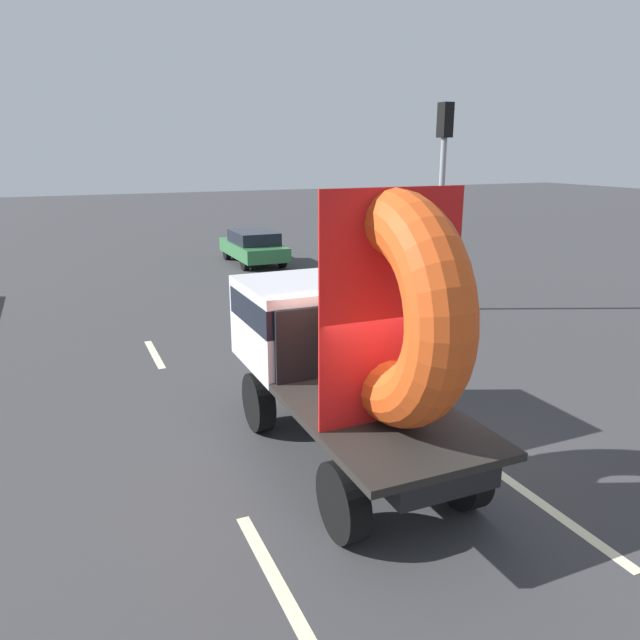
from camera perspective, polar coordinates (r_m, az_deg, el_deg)
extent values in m
plane|color=#38383A|center=(9.05, 5.97, -13.90)|extent=(120.00, 120.00, 0.00)
cylinder|color=black|center=(10.06, -5.80, -7.64)|extent=(0.28, 0.97, 0.97)
cylinder|color=black|center=(10.65, 2.98, -6.21)|extent=(0.28, 0.97, 0.97)
cylinder|color=black|center=(7.43, 2.17, -16.64)|extent=(0.28, 0.97, 0.97)
cylinder|color=black|center=(8.22, 13.22, -13.67)|extent=(0.28, 0.97, 0.97)
cube|color=black|center=(8.83, 2.63, -7.74)|extent=(1.30, 5.10, 0.25)
cube|color=silver|center=(9.91, -1.32, -0.17)|extent=(2.00, 1.97, 1.35)
cube|color=black|center=(9.79, -1.22, 1.43)|extent=(2.02, 1.87, 0.44)
cube|color=black|center=(7.97, 5.81, -9.14)|extent=(2.00, 3.14, 0.10)
cube|color=black|center=(9.01, 1.19, -1.97)|extent=(1.80, 0.08, 1.10)
torus|color=#D84C19|center=(7.34, 6.70, 1.02)|extent=(0.79, 2.88, 2.88)
cube|color=red|center=(7.34, 6.70, 1.02)|extent=(1.90, 0.03, 2.88)
cylinder|color=black|center=(25.84, -8.74, 6.32)|extent=(0.21, 0.62, 0.62)
cylinder|color=black|center=(26.26, -5.55, 6.58)|extent=(0.21, 0.62, 0.62)
cylinder|color=black|center=(23.37, -7.07, 5.40)|extent=(0.21, 0.62, 0.62)
cylinder|color=black|center=(23.84, -3.58, 5.69)|extent=(0.21, 0.62, 0.62)
cube|color=#33723F|center=(24.77, -6.28, 6.63)|extent=(1.74, 4.06, 0.53)
cube|color=black|center=(24.60, -6.25, 7.76)|extent=(1.56, 2.27, 0.48)
cylinder|color=gray|center=(17.43, 11.18, 8.61)|extent=(0.16, 0.16, 4.77)
cube|color=black|center=(17.32, 11.70, 17.94)|extent=(0.30, 0.36, 0.90)
sphere|color=yellow|center=(17.44, 12.23, 18.82)|extent=(0.20, 0.20, 0.20)
cube|color=beige|center=(6.95, -3.55, -24.17)|extent=(0.16, 2.90, 0.01)
cube|color=beige|center=(14.22, -15.29, -3.10)|extent=(0.16, 2.07, 0.01)
cube|color=beige|center=(8.76, 20.12, -15.89)|extent=(0.16, 2.95, 0.01)
cube|color=beige|center=(14.91, -1.08, -1.65)|extent=(0.16, 2.42, 0.01)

